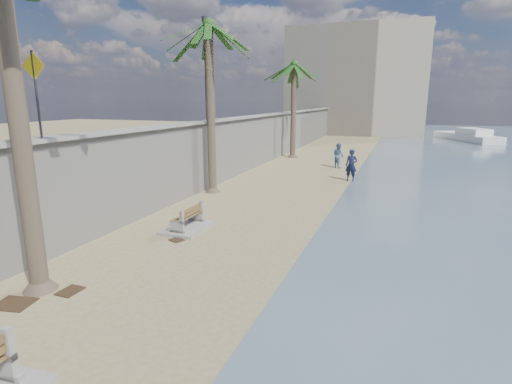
# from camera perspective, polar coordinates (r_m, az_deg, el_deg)

# --- Properties ---
(ground_plane) EXTENTS (140.00, 140.00, 0.00)m
(ground_plane) POSITION_cam_1_polar(r_m,az_deg,el_deg) (9.75, -12.08, -16.06)
(ground_plane) COLOR #94835B
(seawall) EXTENTS (0.45, 70.00, 3.50)m
(seawall) POSITION_cam_1_polar(r_m,az_deg,el_deg) (29.02, 0.21, 7.27)
(seawall) COLOR gray
(seawall) RESTS_ON ground_plane
(wall_cap) EXTENTS (0.80, 70.00, 0.12)m
(wall_cap) POSITION_cam_1_polar(r_m,az_deg,el_deg) (28.90, 0.22, 10.82)
(wall_cap) COLOR gray
(wall_cap) RESTS_ON seawall
(end_building) EXTENTS (18.00, 12.00, 14.00)m
(end_building) POSITION_cam_1_polar(r_m,az_deg,el_deg) (59.54, 14.31, 14.94)
(end_building) COLOR #B7AA93
(end_building) RESTS_ON ground_plane
(bench_far) EXTENTS (1.41, 2.05, 0.85)m
(bench_far) POSITION_cam_1_polar(r_m,az_deg,el_deg) (14.98, -9.79, -3.90)
(bench_far) COLOR gray
(bench_far) RESTS_ON ground_plane
(palm_mid) EXTENTS (5.00, 5.00, 9.07)m
(palm_mid) POSITION_cam_1_polar(r_m,az_deg,el_deg) (20.58, -6.78, 22.37)
(palm_mid) COLOR brown
(palm_mid) RESTS_ON ground_plane
(palm_back) EXTENTS (5.00, 5.00, 8.29)m
(palm_back) POSITION_cam_1_polar(r_m,az_deg,el_deg) (33.12, 5.50, 17.51)
(palm_back) COLOR brown
(palm_back) RESTS_ON ground_plane
(pedestrian_sign) EXTENTS (0.78, 0.07, 2.40)m
(pedestrian_sign) POSITION_cam_1_polar(r_m,az_deg,el_deg) (13.00, -29.01, 13.50)
(pedestrian_sign) COLOR #2D2D33
(pedestrian_sign) RESTS_ON wall_cap
(streetlight) EXTENTS (0.28, 0.28, 5.12)m
(streetlight) POSITION_cam_1_polar(r_m,az_deg,el_deg) (21.58, -7.22, 18.17)
(streetlight) COLOR #2D2D33
(streetlight) RESTS_ON wall_cap
(person_a) EXTENTS (0.82, 0.60, 2.15)m
(person_a) POSITION_cam_1_polar(r_m,az_deg,el_deg) (24.02, 13.48, 4.06)
(person_a) COLOR #131834
(person_a) RESTS_ON ground_plane
(person_b) EXTENTS (1.17, 1.16, 1.92)m
(person_b) POSITION_cam_1_polar(r_m,az_deg,el_deg) (28.60, 11.67, 5.32)
(person_b) COLOR #4A6D9A
(person_b) RESTS_ON ground_plane
(yacht_far) EXTENTS (6.64, 9.73, 1.50)m
(yacht_far) POSITION_cam_1_polar(r_m,az_deg,el_deg) (52.75, 27.86, 6.88)
(yacht_far) COLOR silver
(yacht_far) RESTS_ON bay_water
(debris_a) EXTENTS (0.96, 0.83, 0.03)m
(debris_a) POSITION_cam_1_polar(r_m,az_deg,el_deg) (11.29, -31.29, -13.48)
(debris_a) COLOR #382616
(debris_a) RESTS_ON ground_plane
(debris_b) EXTENTS (0.48, 0.60, 0.03)m
(debris_b) POSITION_cam_1_polar(r_m,az_deg,el_deg) (11.32, -25.02, -12.69)
(debris_b) COLOR #382616
(debris_b) RESTS_ON ground_plane
(debris_d) EXTENTS (0.57, 0.52, 0.03)m
(debris_d) POSITION_cam_1_polar(r_m,az_deg,el_deg) (13.99, -11.27, -6.74)
(debris_d) COLOR #382616
(debris_d) RESTS_ON ground_plane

